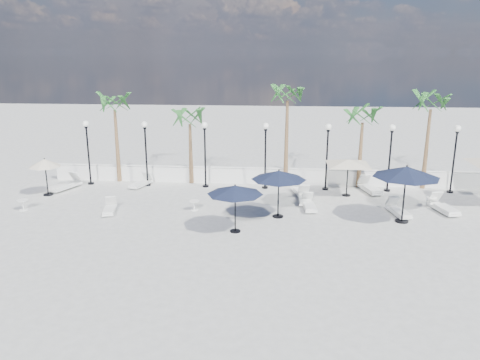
# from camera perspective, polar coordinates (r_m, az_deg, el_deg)

# --- Properties ---
(ground) EXTENTS (100.00, 100.00, 0.00)m
(ground) POSITION_cam_1_polar(r_m,az_deg,el_deg) (21.25, 2.47, -5.91)
(ground) COLOR #969691
(ground) RESTS_ON ground
(balustrade) EXTENTS (26.00, 0.30, 1.01)m
(balustrade) POSITION_cam_1_polar(r_m,az_deg,el_deg) (28.25, 3.13, 0.48)
(balustrade) COLOR silver
(balustrade) RESTS_ON ground
(lamppost_0) EXTENTS (0.36, 0.36, 3.84)m
(lamppost_0) POSITION_cam_1_polar(r_m,az_deg,el_deg) (29.07, -18.10, 4.26)
(lamppost_0) COLOR black
(lamppost_0) RESTS_ON ground
(lamppost_1) EXTENTS (0.36, 0.36, 3.84)m
(lamppost_1) POSITION_cam_1_polar(r_m,az_deg,el_deg) (27.91, -11.44, 4.28)
(lamppost_1) COLOR black
(lamppost_1) RESTS_ON ground
(lamppost_2) EXTENTS (0.36, 0.36, 3.84)m
(lamppost_2) POSITION_cam_1_polar(r_m,az_deg,el_deg) (27.14, -4.30, 4.24)
(lamppost_2) COLOR black
(lamppost_2) RESTS_ON ground
(lamppost_3) EXTENTS (0.36, 0.36, 3.84)m
(lamppost_3) POSITION_cam_1_polar(r_m,az_deg,el_deg) (26.82, 3.12, 4.12)
(lamppost_3) COLOR black
(lamppost_3) RESTS_ON ground
(lamppost_4) EXTENTS (0.36, 0.36, 3.84)m
(lamppost_4) POSITION_cam_1_polar(r_m,az_deg,el_deg) (26.95, 10.60, 3.94)
(lamppost_4) COLOR black
(lamppost_4) RESTS_ON ground
(lamppost_5) EXTENTS (0.36, 0.36, 3.84)m
(lamppost_5) POSITION_cam_1_polar(r_m,az_deg,el_deg) (27.52, 17.88, 3.69)
(lamppost_5) COLOR black
(lamppost_5) RESTS_ON ground
(lamppost_6) EXTENTS (0.36, 0.36, 3.84)m
(lamppost_6) POSITION_cam_1_polar(r_m,az_deg,el_deg) (28.52, 24.75, 3.40)
(lamppost_6) COLOR black
(lamppost_6) RESTS_ON ground
(palm_0) EXTENTS (2.60, 2.60, 5.50)m
(palm_0) POSITION_cam_1_polar(r_m,az_deg,el_deg) (28.97, -15.06, 8.55)
(palm_0) COLOR brown
(palm_0) RESTS_ON ground
(palm_1) EXTENTS (2.60, 2.60, 4.70)m
(palm_1) POSITION_cam_1_polar(r_m,az_deg,el_deg) (27.88, -6.14, 7.12)
(palm_1) COLOR brown
(palm_1) RESTS_ON ground
(palm_2) EXTENTS (2.60, 2.60, 6.10)m
(palm_2) POSITION_cam_1_polar(r_m,az_deg,el_deg) (27.22, 5.82, 9.82)
(palm_2) COLOR brown
(palm_2) RESTS_ON ground
(palm_3) EXTENTS (2.60, 2.60, 4.90)m
(palm_3) POSITION_cam_1_polar(r_m,az_deg,el_deg) (27.76, 14.73, 7.08)
(palm_3) COLOR brown
(palm_3) RESTS_ON ground
(palm_4) EXTENTS (2.60, 2.60, 5.70)m
(palm_4) POSITION_cam_1_polar(r_m,az_deg,el_deg) (28.54, 22.25, 8.24)
(palm_4) COLOR brown
(palm_4) RESTS_ON ground
(lounger_0) EXTENTS (1.38, 2.22, 0.79)m
(lounger_0) POSITION_cam_1_polar(r_m,az_deg,el_deg) (28.91, -20.51, -0.55)
(lounger_0) COLOR white
(lounger_0) RESTS_ON ground
(lounger_1) EXTENTS (0.89, 1.72, 0.62)m
(lounger_1) POSITION_cam_1_polar(r_m,az_deg,el_deg) (24.06, -15.62, -3.38)
(lounger_1) COLOR white
(lounger_1) RESTS_ON ground
(lounger_2) EXTENTS (1.08, 1.88, 0.67)m
(lounger_2) POSITION_cam_1_polar(r_m,az_deg,el_deg) (28.24, -11.96, -0.35)
(lounger_2) COLOR white
(lounger_2) RESTS_ON ground
(lounger_3) EXTENTS (0.65, 1.93, 0.72)m
(lounger_3) POSITION_cam_1_polar(r_m,az_deg,el_deg) (24.97, 7.86, -2.18)
(lounger_3) COLOR white
(lounger_3) RESTS_ON ground
(lounger_4) EXTENTS (0.73, 1.83, 0.67)m
(lounger_4) POSITION_cam_1_polar(r_m,az_deg,el_deg) (23.92, 8.43, -3.04)
(lounger_4) COLOR white
(lounger_4) RESTS_ON ground
(lounger_5) EXTENTS (1.00, 1.83, 0.65)m
(lounger_5) POSITION_cam_1_polar(r_m,az_deg,el_deg) (26.34, 7.25, -1.28)
(lounger_5) COLOR white
(lounger_5) RESTS_ON ground
(lounger_6) EXTENTS (0.96, 1.94, 0.69)m
(lounger_6) POSITION_cam_1_polar(r_m,az_deg,el_deg) (24.11, 18.75, -3.54)
(lounger_6) COLOR white
(lounger_6) RESTS_ON ground
(lounger_7) EXTENTS (1.17, 2.16, 0.77)m
(lounger_7) POSITION_cam_1_polar(r_m,az_deg,el_deg) (27.54, 15.54, -0.91)
(lounger_7) COLOR white
(lounger_7) RESTS_ON ground
(lounger_8) EXTENTS (1.15, 2.16, 0.77)m
(lounger_8) POSITION_cam_1_polar(r_m,az_deg,el_deg) (25.36, 23.54, -3.03)
(lounger_8) COLOR white
(lounger_8) RESTS_ON ground
(side_table_0) EXTENTS (0.56, 0.56, 0.54)m
(side_table_0) POSITION_cam_1_polar(r_m,az_deg,el_deg) (25.92, -24.94, -2.66)
(side_table_0) COLOR white
(side_table_0) RESTS_ON ground
(side_table_1) EXTENTS (0.52, 0.52, 0.50)m
(side_table_1) POSITION_cam_1_polar(r_m,az_deg,el_deg) (23.61, -5.58, -2.99)
(side_table_1) COLOR white
(side_table_1) RESTS_ON ground
(side_table_2) EXTENTS (0.53, 0.53, 0.52)m
(side_table_2) POSITION_cam_1_polar(r_m,az_deg,el_deg) (25.87, 22.26, -2.42)
(side_table_2) COLOR white
(side_table_2) RESTS_ON ground
(parasol_navy_left) EXTENTS (2.47, 2.47, 2.18)m
(parasol_navy_left) POSITION_cam_1_polar(r_m,az_deg,el_deg) (20.24, -0.60, -1.24)
(parasol_navy_left) COLOR black
(parasol_navy_left) RESTS_ON ground
(parasol_navy_mid) EXTENTS (2.63, 2.63, 2.36)m
(parasol_navy_mid) POSITION_cam_1_polar(r_m,az_deg,el_deg) (22.13, 4.75, 0.57)
(parasol_navy_mid) COLOR black
(parasol_navy_mid) RESTS_ON ground
(parasol_navy_right) EXTENTS (3.05, 3.05, 2.74)m
(parasol_navy_right) POSITION_cam_1_polar(r_m,az_deg,el_deg) (22.62, 19.62, 0.90)
(parasol_navy_right) COLOR black
(parasol_navy_right) RESTS_ON ground
(parasol_cream_sq_a) EXTENTS (4.52, 4.52, 2.22)m
(parasol_cream_sq_a) POSITION_cam_1_polar(r_m,az_deg,el_deg) (26.10, 13.08, 2.45)
(parasol_cream_sq_a) COLOR black
(parasol_cream_sq_a) RESTS_ON ground
(parasol_cream_small) EXTENTS (1.72, 1.72, 2.11)m
(parasol_cream_small) POSITION_cam_1_polar(r_m,az_deg,el_deg) (27.74, -22.70, 1.87)
(parasol_cream_small) COLOR black
(parasol_cream_small) RESTS_ON ground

